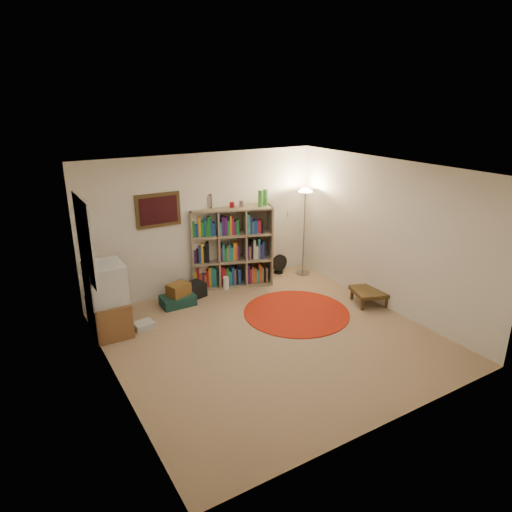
# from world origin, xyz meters

# --- Properties ---
(room) EXTENTS (4.54, 4.54, 2.54)m
(room) POSITION_xyz_m (-0.05, 0.05, 1.26)
(room) COLOR #947556
(room) RESTS_ON ground
(bookshelf) EXTENTS (1.57, 0.91, 1.81)m
(bookshelf) POSITION_xyz_m (0.45, 2.12, 0.73)
(bookshelf) COLOR #847258
(bookshelf) RESTS_ON ground
(floor_lamp) EXTENTS (0.38, 0.38, 1.76)m
(floor_lamp) POSITION_xyz_m (1.96, 1.87, 1.46)
(floor_lamp) COLOR #9B999D
(floor_lamp) RESTS_ON ground
(floor_fan) EXTENTS (0.35, 0.20, 0.39)m
(floor_fan) POSITION_xyz_m (1.57, 2.14, 0.20)
(floor_fan) COLOR black
(floor_fan) RESTS_ON ground
(tv_stand) EXTENTS (0.55, 0.76, 1.11)m
(tv_stand) POSITION_xyz_m (-2.00, 1.42, 0.53)
(tv_stand) COLOR brown
(tv_stand) RESTS_ON ground
(dvd_box) EXTENTS (0.31, 0.27, 0.10)m
(dvd_box) POSITION_xyz_m (-1.53, 1.28, 0.05)
(dvd_box) COLOR silver
(dvd_box) RESTS_ON ground
(suitcase) EXTENTS (0.57, 0.37, 0.18)m
(suitcase) POSITION_xyz_m (-0.77, 1.77, 0.09)
(suitcase) COLOR #13342F
(suitcase) RESTS_ON ground
(wicker_basket) EXTENTS (0.43, 0.37, 0.21)m
(wicker_basket) POSITION_xyz_m (-0.74, 1.78, 0.29)
(wicker_basket) COLOR brown
(wicker_basket) RESTS_ON suitcase
(duffel_bag) EXTENTS (0.43, 0.39, 0.26)m
(duffel_bag) POSITION_xyz_m (-0.39, 1.96, 0.13)
(duffel_bag) COLOR black
(duffel_bag) RESTS_ON ground
(paper_towel) EXTENTS (0.14, 0.14, 0.23)m
(paper_towel) POSITION_xyz_m (0.27, 1.99, 0.12)
(paper_towel) COLOR white
(paper_towel) RESTS_ON ground
(red_rug) EXTENTS (1.76, 1.76, 0.02)m
(red_rug) POSITION_xyz_m (0.82, 0.49, 0.01)
(red_rug) COLOR maroon
(red_rug) RESTS_ON ground
(side_table) EXTENTS (0.71, 0.71, 0.26)m
(side_table) POSITION_xyz_m (2.12, 0.13, 0.21)
(side_table) COLOR #3B2914
(side_table) RESTS_ON ground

